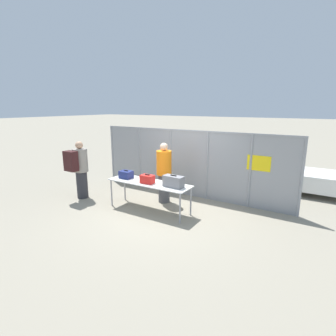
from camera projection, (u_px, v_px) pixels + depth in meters
The scene contains 9 objects.
ground_plane at pixel (159, 212), 6.78m from camera, with size 120.00×120.00×0.00m, color gray.
fence_section at pixel (189, 162), 7.86m from camera, with size 6.23×0.07×2.00m.
inspection_table at pixel (149, 184), 6.76m from camera, with size 2.27×0.67×0.77m.
suitcase_navy at pixel (126, 175), 7.11m from camera, with size 0.34×0.26×0.23m.
suitcase_red at pixel (147, 179), 6.64m from camera, with size 0.35×0.23×0.24m.
suitcase_grey at pixel (173, 181), 6.32m from camera, with size 0.52×0.26×0.30m.
traveler_hooded at pixel (79, 168), 7.62m from camera, with size 0.42×0.65×1.70m.
security_worker_near at pixel (164, 172), 7.33m from camera, with size 0.42×0.42×1.70m.
utility_trailer at pixel (293, 178), 8.53m from camera, with size 3.94×2.18×0.67m.
Camera 1 is at (3.55, -5.25, 2.68)m, focal length 28.00 mm.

